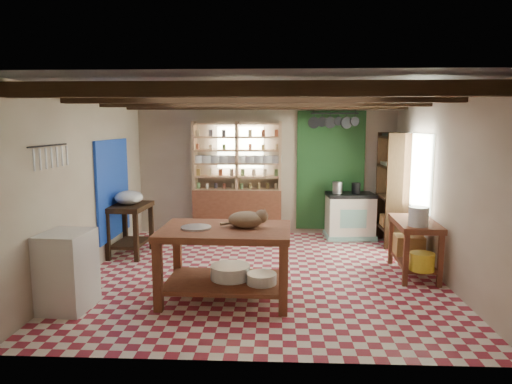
{
  "coord_description": "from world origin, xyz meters",
  "views": [
    {
      "loc": [
        0.21,
        -6.38,
        2.14
      ],
      "look_at": [
        -0.1,
        0.3,
        1.15
      ],
      "focal_mm": 32.0,
      "sensor_mm": 36.0,
      "label": 1
    }
  ],
  "objects_px": {
    "stove": "(350,216)",
    "right_counter": "(414,248)",
    "work_table": "(226,263)",
    "cat": "(246,219)",
    "prep_table": "(130,230)",
    "white_cabinet": "(67,271)"
  },
  "relations": [
    {
      "from": "stove",
      "to": "cat",
      "type": "height_order",
      "value": "cat"
    },
    {
      "from": "white_cabinet",
      "to": "right_counter",
      "type": "distance_m",
      "value": 4.63
    },
    {
      "from": "prep_table",
      "to": "cat",
      "type": "xyz_separation_m",
      "value": [
        2.04,
        -1.8,
        0.57
      ]
    },
    {
      "from": "white_cabinet",
      "to": "cat",
      "type": "distance_m",
      "value": 2.17
    },
    {
      "from": "work_table",
      "to": "prep_table",
      "type": "bearing_deg",
      "value": 136.0
    },
    {
      "from": "stove",
      "to": "work_table",
      "type": "bearing_deg",
      "value": -126.31
    },
    {
      "from": "stove",
      "to": "prep_table",
      "type": "bearing_deg",
      "value": -164.78
    },
    {
      "from": "prep_table",
      "to": "cat",
      "type": "relative_size",
      "value": 1.93
    },
    {
      "from": "work_table",
      "to": "prep_table",
      "type": "xyz_separation_m",
      "value": [
        -1.79,
        1.84,
        -0.02
      ]
    },
    {
      "from": "stove",
      "to": "prep_table",
      "type": "height_order",
      "value": "stove"
    },
    {
      "from": "white_cabinet",
      "to": "work_table",
      "type": "bearing_deg",
      "value": 16.56
    },
    {
      "from": "prep_table",
      "to": "right_counter",
      "type": "relative_size",
      "value": 0.77
    },
    {
      "from": "work_table",
      "to": "cat",
      "type": "xyz_separation_m",
      "value": [
        0.25,
        0.04,
        0.55
      ]
    },
    {
      "from": "cat",
      "to": "work_table",
      "type": "bearing_deg",
      "value": -178.69
    },
    {
      "from": "stove",
      "to": "cat",
      "type": "bearing_deg",
      "value": -123.27
    },
    {
      "from": "stove",
      "to": "right_counter",
      "type": "xyz_separation_m",
      "value": [
        0.58,
        -2.11,
        -0.03
      ]
    },
    {
      "from": "stove",
      "to": "cat",
      "type": "distance_m",
      "value": 3.6
    },
    {
      "from": "cat",
      "to": "prep_table",
      "type": "bearing_deg",
      "value": 130.42
    },
    {
      "from": "work_table",
      "to": "prep_table",
      "type": "height_order",
      "value": "work_table"
    },
    {
      "from": "stove",
      "to": "right_counter",
      "type": "height_order",
      "value": "stove"
    },
    {
      "from": "work_table",
      "to": "cat",
      "type": "distance_m",
      "value": 0.6
    },
    {
      "from": "work_table",
      "to": "white_cabinet",
      "type": "distance_m",
      "value": 1.85
    }
  ]
}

